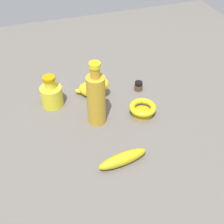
% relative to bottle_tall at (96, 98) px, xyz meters
% --- Properties ---
extents(ground, '(2.00, 2.00, 0.00)m').
position_rel_bottle_tall_xyz_m(ground, '(0.03, 0.05, -0.11)').
color(ground, '#5B5651').
extents(bottle_tall, '(0.07, 0.07, 0.26)m').
position_rel_bottle_tall_xyz_m(bottle_tall, '(0.00, 0.00, 0.00)').
color(bottle_tall, '#B98F24').
rests_on(bottle_tall, ground).
extents(bottle_short, '(0.09, 0.09, 0.14)m').
position_rel_bottle_tall_xyz_m(bottle_short, '(-0.15, -0.14, -0.06)').
color(bottle_short, gold).
rests_on(bottle_short, ground).
extents(banana, '(0.07, 0.18, 0.04)m').
position_rel_bottle_tall_xyz_m(banana, '(0.23, 0.02, -0.09)').
color(banana, '#B3A516').
rests_on(banana, ground).
extents(nail_polish_jar, '(0.04, 0.04, 0.04)m').
position_rel_bottle_tall_xyz_m(nail_polish_jar, '(-0.13, 0.23, -0.09)').
color(nail_polish_jar, '#513A24').
rests_on(nail_polish_jar, ground).
extents(bowl, '(0.10, 0.10, 0.04)m').
position_rel_bottle_tall_xyz_m(bowl, '(0.02, 0.18, -0.08)').
color(bowl, gold).
rests_on(bowl, ground).
extents(cat_figurine, '(0.11, 0.14, 0.10)m').
position_rel_bottle_tall_xyz_m(cat_figurine, '(-0.15, 0.03, -0.07)').
color(cat_figurine, yellow).
rests_on(cat_figurine, ground).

